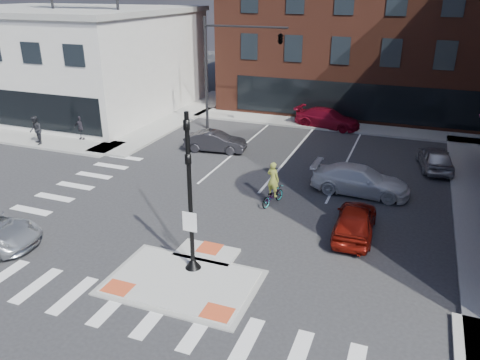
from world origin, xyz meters
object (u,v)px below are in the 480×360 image
at_px(pedestrian_a, 36,130).
at_px(pedestrian_b, 81,127).
at_px(white_pickup, 360,180).
at_px(bg_car_red, 327,118).
at_px(bg_car_silver, 435,158).
at_px(cyclist, 273,190).
at_px(red_sedan, 355,221).
at_px(bg_car_dark, 215,142).

relative_size(pedestrian_a, pedestrian_b, 1.16).
xyz_separation_m(white_pickup, bg_car_red, (-3.97, 11.54, -0.01)).
bearing_deg(bg_car_silver, cyclist, 37.77).
xyz_separation_m(red_sedan, bg_car_silver, (3.21, 9.68, -0.01)).
distance_m(bg_car_red, pedestrian_b, 17.81).
bearing_deg(bg_car_dark, pedestrian_b, 89.89).
bearing_deg(pedestrian_a, bg_car_red, 72.49).
relative_size(bg_car_dark, bg_car_silver, 0.98).
height_order(bg_car_dark, pedestrian_b, pedestrian_b).
height_order(bg_car_red, pedestrian_a, pedestrian_a).
relative_size(cyclist, pedestrian_b, 1.33).
bearing_deg(cyclist, pedestrian_a, 6.41).
distance_m(white_pickup, bg_car_red, 12.21).
bearing_deg(pedestrian_b, bg_car_dark, -2.58).
distance_m(red_sedan, bg_car_red, 16.73).
relative_size(red_sedan, pedestrian_a, 2.13).
height_order(red_sedan, cyclist, cyclist).
xyz_separation_m(bg_car_silver, pedestrian_a, (-24.72, -4.98, 0.42)).
relative_size(bg_car_red, pedestrian_a, 2.57).
relative_size(white_pickup, pedestrian_a, 2.59).
bearing_deg(bg_car_dark, cyclist, -145.51).
bearing_deg(white_pickup, pedestrian_b, 85.52).
bearing_deg(bg_car_red, red_sedan, -155.76).
bearing_deg(pedestrian_b, red_sedan, -29.68).
bearing_deg(red_sedan, pedestrian_a, -14.04).
distance_m(white_pickup, bg_car_silver, 6.23).
xyz_separation_m(bg_car_silver, cyclist, (-7.39, -7.98, 0.05)).
relative_size(red_sedan, bg_car_silver, 1.01).
bearing_deg(white_pickup, bg_car_red, 20.80).
distance_m(bg_car_dark, bg_car_silver, 13.35).
bearing_deg(white_pickup, cyclist, 129.29).
xyz_separation_m(bg_car_silver, bg_car_red, (-7.58, 6.47, 0.02)).
xyz_separation_m(red_sedan, pedestrian_a, (-21.52, 4.71, 0.41)).
bearing_deg(bg_car_silver, red_sedan, 62.28).
bearing_deg(bg_car_silver, pedestrian_a, 1.97).
xyz_separation_m(cyclist, pedestrian_a, (-17.33, 3.00, 0.37)).
bearing_deg(bg_car_dark, white_pickup, -117.88).
distance_m(bg_car_dark, bg_car_red, 9.88).
distance_m(red_sedan, bg_car_dark, 12.87).
xyz_separation_m(red_sedan, bg_car_dark, (-10.04, 8.05, -0.04)).
bearing_deg(bg_car_dark, bg_car_red, -43.15).
distance_m(bg_car_red, cyclist, 14.44).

